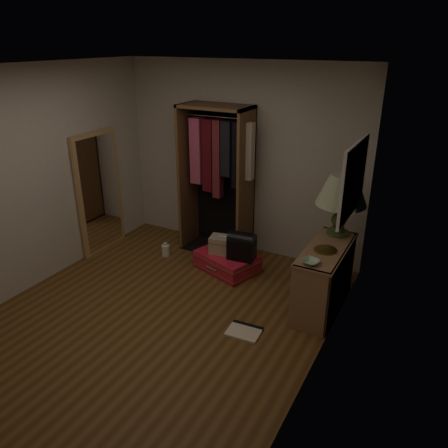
% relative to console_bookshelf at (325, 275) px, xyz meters
% --- Properties ---
extents(ground, '(4.00, 4.00, 0.00)m').
position_rel_console_bookshelf_xyz_m(ground, '(-1.53, -1.05, -0.39)').
color(ground, brown).
rests_on(ground, ground).
extents(room_walls, '(3.52, 4.02, 2.60)m').
position_rel_console_bookshelf_xyz_m(room_walls, '(-1.46, -1.01, 1.11)').
color(room_walls, beige).
rests_on(room_walls, ground).
extents(console_bookshelf, '(0.42, 1.12, 0.75)m').
position_rel_console_bookshelf_xyz_m(console_bookshelf, '(0.00, 0.00, 0.00)').
color(console_bookshelf, '#926746').
rests_on(console_bookshelf, ground).
extents(open_wardrobe, '(1.03, 0.50, 2.05)m').
position_rel_console_bookshelf_xyz_m(open_wardrobe, '(-1.76, 0.72, 0.83)').
color(open_wardrobe, brown).
rests_on(open_wardrobe, ground).
extents(floor_mirror, '(0.06, 0.80, 1.70)m').
position_rel_console_bookshelf_xyz_m(floor_mirror, '(-3.24, -0.05, 0.46)').
color(floor_mirror, tan).
rests_on(floor_mirror, ground).
extents(pink_suitcase, '(0.92, 0.78, 0.24)m').
position_rel_console_bookshelf_xyz_m(pink_suitcase, '(-1.36, 0.22, -0.27)').
color(pink_suitcase, red).
rests_on(pink_suitcase, ground).
extents(train_case, '(0.37, 0.29, 0.24)m').
position_rel_console_bookshelf_xyz_m(train_case, '(-1.42, 0.21, -0.04)').
color(train_case, tan).
rests_on(train_case, pink_suitcase).
extents(black_bag, '(0.36, 0.25, 0.36)m').
position_rel_console_bookshelf_xyz_m(black_bag, '(-1.13, 0.18, 0.04)').
color(black_bag, black).
rests_on(black_bag, pink_suitcase).
extents(table_lamp, '(0.74, 0.74, 0.71)m').
position_rel_console_bookshelf_xyz_m(table_lamp, '(0.01, 0.36, 0.88)').
color(table_lamp, '#3B4E25').
rests_on(table_lamp, console_bookshelf).
extents(brass_tray, '(0.28, 0.28, 0.01)m').
position_rel_console_bookshelf_xyz_m(brass_tray, '(0.01, -0.12, 0.37)').
color(brass_tray, olive).
rests_on(brass_tray, console_bookshelf).
extents(ceramic_bowl, '(0.21, 0.21, 0.04)m').
position_rel_console_bookshelf_xyz_m(ceramic_bowl, '(-0.04, -0.48, 0.38)').
color(ceramic_bowl, '#A2C2A4').
rests_on(ceramic_bowl, console_bookshelf).
extents(white_jug, '(0.14, 0.14, 0.20)m').
position_rel_console_bookshelf_xyz_m(white_jug, '(-2.31, 0.16, -0.31)').
color(white_jug, white).
rests_on(white_jug, ground).
extents(floor_book, '(0.36, 0.30, 0.03)m').
position_rel_console_bookshelf_xyz_m(floor_book, '(-0.57, -0.89, -0.38)').
color(floor_book, beige).
rests_on(floor_book, ground).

